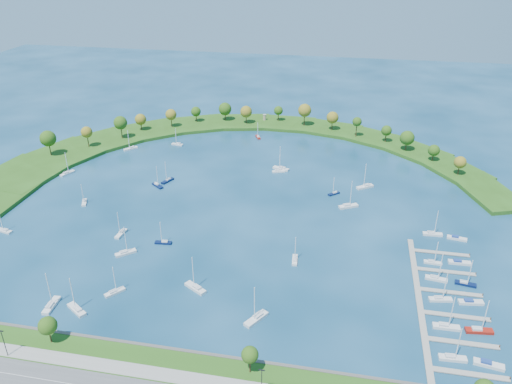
% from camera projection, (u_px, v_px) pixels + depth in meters
% --- Properties ---
extents(ground, '(700.00, 700.00, 0.00)m').
position_uv_depth(ground, '(244.00, 203.00, 248.40)').
color(ground, '#082C46').
rests_on(ground, ground).
extents(breakwater, '(286.74, 247.64, 2.00)m').
position_uv_depth(breakwater, '(185.00, 156.00, 298.47)').
color(breakwater, '#254913').
rests_on(breakwater, ground).
extents(breakwater_trees, '(240.13, 95.56, 15.30)m').
position_uv_depth(breakwater_trees, '(243.00, 123.00, 322.18)').
color(breakwater_trees, '#382314').
rests_on(breakwater_trees, breakwater).
extents(harbor_tower, '(2.60, 2.60, 4.10)m').
position_uv_depth(harbor_tower, '(265.00, 117.00, 353.62)').
color(harbor_tower, gray).
rests_on(harbor_tower, breakwater).
extents(dock_system, '(24.28, 82.00, 1.60)m').
position_uv_depth(dock_system, '(440.00, 302.00, 180.33)').
color(dock_system, gray).
rests_on(dock_system, ground).
extents(moored_boat_0, '(9.23, 7.31, 13.72)m').
position_uv_depth(moored_boat_0, '(77.00, 309.00, 176.12)').
color(moored_boat_0, silver).
rests_on(moored_boat_0, ground).
extents(moored_boat_1, '(4.70, 7.15, 10.25)m').
position_uv_depth(moored_boat_1, '(258.00, 137.00, 328.44)').
color(moored_boat_1, maroon).
rests_on(moored_boat_1, ground).
extents(moored_boat_2, '(2.72, 7.57, 10.91)m').
position_uv_depth(moored_boat_2, '(295.00, 259.00, 203.40)').
color(moored_boat_2, silver).
rests_on(moored_boat_2, ground).
extents(moored_boat_3, '(7.36, 2.70, 10.58)m').
position_uv_depth(moored_boat_3, '(163.00, 242.00, 215.05)').
color(moored_boat_3, '#09153A').
rests_on(moored_boat_3, ground).
extents(moored_boat_4, '(5.64, 8.95, 12.77)m').
position_uv_depth(moored_boat_4, '(67.00, 173.00, 277.82)').
color(moored_boat_4, silver).
rests_on(moored_boat_4, ground).
extents(moored_boat_5, '(9.50, 7.27, 13.99)m').
position_uv_depth(moored_boat_5, '(196.00, 287.00, 186.96)').
color(moored_boat_5, silver).
rests_on(moored_boat_5, ground).
extents(moored_boat_6, '(3.31, 9.66, 13.96)m').
position_uv_depth(moored_boat_6, '(51.00, 305.00, 178.10)').
color(moored_boat_6, silver).
rests_on(moored_boat_6, ground).
extents(moored_boat_7, '(8.01, 3.78, 11.36)m').
position_uv_depth(moored_boat_7, '(4.00, 230.00, 223.58)').
color(moored_boat_7, silver).
rests_on(moored_boat_7, ground).
extents(moored_boat_8, '(8.15, 7.59, 12.80)m').
position_uv_depth(moored_boat_8, '(125.00, 252.00, 207.83)').
color(moored_boat_8, silver).
rests_on(moored_boat_8, ground).
extents(moored_boat_9, '(4.86, 7.55, 10.80)m').
position_uv_depth(moored_boat_9, '(84.00, 202.00, 247.61)').
color(moored_boat_9, silver).
rests_on(moored_boat_9, ground).
extents(moored_boat_10, '(7.64, 8.13, 12.83)m').
position_uv_depth(moored_boat_10, '(131.00, 148.00, 310.37)').
color(moored_boat_10, silver).
rests_on(moored_boat_10, ground).
extents(moored_boat_11, '(7.52, 9.84, 14.49)m').
position_uv_depth(moored_boat_11, '(256.00, 318.00, 171.96)').
color(moored_boat_11, silver).
rests_on(moored_boat_11, ground).
extents(moored_boat_12, '(5.24, 8.29, 11.84)m').
position_uv_depth(moored_boat_12, '(168.00, 180.00, 269.51)').
color(moored_boat_12, '#09153A').
rests_on(moored_boat_12, ground).
extents(moored_boat_13, '(7.72, 6.73, 11.82)m').
position_uv_depth(moored_boat_13, '(157.00, 185.00, 264.27)').
color(moored_boat_13, '#09153A').
rests_on(moored_boat_13, ground).
extents(moored_boat_14, '(7.62, 3.20, 10.85)m').
position_uv_depth(moored_boat_14, '(177.00, 144.00, 316.87)').
color(moored_boat_14, silver).
rests_on(moored_boat_14, ground).
extents(moored_boat_15, '(6.51, 7.40, 11.37)m').
position_uv_depth(moored_boat_15, '(115.00, 291.00, 184.94)').
color(moored_boat_15, silver).
rests_on(moored_boat_15, ground).
extents(moored_boat_16, '(2.78, 8.11, 11.72)m').
position_uv_depth(moored_boat_16, '(121.00, 233.00, 221.49)').
color(moored_boat_16, silver).
rests_on(moored_boat_16, ground).
extents(moored_boat_17, '(9.78, 5.44, 13.86)m').
position_uv_depth(moored_boat_17, '(281.00, 168.00, 283.35)').
color(moored_boat_17, silver).
rests_on(moored_boat_17, ground).
extents(moored_boat_18, '(7.36, 4.15, 10.43)m').
position_uv_depth(moored_boat_18, '(278.00, 171.00, 280.30)').
color(moored_boat_18, silver).
rests_on(moored_boat_18, ground).
extents(moored_boat_19, '(9.71, 6.90, 14.09)m').
position_uv_depth(moored_boat_19, '(348.00, 206.00, 243.80)').
color(moored_boat_19, silver).
rests_on(moored_boat_19, ground).
extents(moored_boat_20, '(6.11, 5.69, 9.59)m').
position_uv_depth(moored_boat_20, '(334.00, 193.00, 256.18)').
color(moored_boat_20, '#09153A').
rests_on(moored_boat_20, ground).
extents(moored_boat_21, '(9.24, 7.69, 13.93)m').
position_uv_depth(moored_boat_21, '(365.00, 186.00, 262.86)').
color(moored_boat_21, silver).
rests_on(moored_boat_21, ground).
extents(docked_boat_0, '(8.63, 2.81, 12.53)m').
position_uv_depth(docked_boat_0, '(453.00, 357.00, 155.92)').
color(docked_boat_0, silver).
rests_on(docked_boat_0, ground).
extents(docked_boat_1, '(9.25, 3.97, 1.83)m').
position_uv_depth(docked_boat_1, '(488.00, 364.00, 153.76)').
color(docked_boat_1, silver).
rests_on(docked_boat_1, ground).
extents(docked_boat_2, '(8.95, 2.62, 13.10)m').
position_uv_depth(docked_boat_2, '(446.00, 326.00, 168.44)').
color(docked_boat_2, silver).
rests_on(docked_boat_2, ground).
extents(docked_boat_3, '(9.23, 3.52, 13.24)m').
position_uv_depth(docked_boat_3, '(479.00, 330.00, 166.75)').
color(docked_boat_3, maroon).
rests_on(docked_boat_3, ground).
extents(docked_boat_4, '(8.58, 3.65, 12.22)m').
position_uv_depth(docked_boat_4, '(440.00, 299.00, 181.25)').
color(docked_boat_4, silver).
rests_on(docked_boat_4, ground).
extents(docked_boat_5, '(9.07, 3.69, 1.80)m').
position_uv_depth(docked_boat_5, '(471.00, 302.00, 179.91)').
color(docked_boat_5, silver).
rests_on(docked_boat_5, ground).
extents(docked_boat_6, '(8.41, 3.47, 12.00)m').
position_uv_depth(docked_boat_6, '(436.00, 278.00, 192.19)').
color(docked_boat_6, silver).
rests_on(docked_boat_6, ground).
extents(docked_boat_7, '(7.96, 3.32, 11.35)m').
position_uv_depth(docked_boat_7, '(466.00, 283.00, 189.44)').
color(docked_boat_7, '#09153A').
rests_on(docked_boat_7, ground).
extents(docked_boat_8, '(7.17, 2.42, 10.37)m').
position_uv_depth(docked_boat_8, '(433.00, 262.00, 201.88)').
color(docked_boat_8, silver).
rests_on(docked_boat_8, ground).
extents(docked_boat_9, '(8.83, 2.65, 1.79)m').
position_uv_depth(docked_boat_9, '(459.00, 262.00, 201.89)').
color(docked_boat_9, silver).
rests_on(docked_boat_9, ground).
extents(docked_boat_10, '(8.45, 2.75, 12.27)m').
position_uv_depth(docked_boat_10, '(432.00, 233.00, 221.12)').
color(docked_boat_10, silver).
rests_on(docked_boat_10, ground).
extents(docked_boat_11, '(8.54, 3.68, 1.69)m').
position_uv_depth(docked_boat_11, '(457.00, 238.00, 218.14)').
color(docked_boat_11, silver).
rests_on(docked_boat_11, ground).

